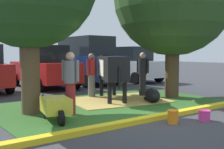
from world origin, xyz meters
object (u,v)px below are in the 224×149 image
(person_handler, at_px, (143,73))
(person_visitor_near, at_px, (70,81))
(bucket_pink, at_px, (204,115))
(cow_holstein, at_px, (112,68))
(sedan_red, at_px, (44,67))
(wheelbarrow, at_px, (56,106))
(calf_lying, at_px, (152,95))
(suv_black, at_px, (86,60))
(person_visitor_far, at_px, (91,74))
(bucket_orange, at_px, (173,117))
(hatchback_white, at_px, (131,64))

(person_handler, distance_m, person_visitor_near, 4.00)
(person_handler, xyz_separation_m, bucket_pink, (-1.48, -3.80, -0.77))
(cow_holstein, xyz_separation_m, sedan_red, (-0.38, 4.92, -0.14))
(wheelbarrow, bearing_deg, sedan_red, 68.78)
(cow_holstein, bearing_deg, person_handler, -1.60)
(calf_lying, relative_size, suv_black, 0.27)
(cow_holstein, distance_m, person_visitor_far, 0.96)
(person_handler, height_order, suv_black, suv_black)
(person_handler, bearing_deg, sedan_red, 110.30)
(person_handler, bearing_deg, bucket_pink, -111.34)
(calf_lying, height_order, person_visitor_near, person_visitor_near)
(cow_holstein, bearing_deg, bucket_orange, -103.70)
(calf_lying, height_order, person_handler, person_handler)
(person_handler, bearing_deg, cow_holstein, 178.40)
(person_handler, distance_m, hatchback_white, 5.98)
(wheelbarrow, bearing_deg, person_visitor_near, 34.28)
(cow_holstein, height_order, calf_lying, cow_holstein)
(wheelbarrow, xyz_separation_m, sedan_red, (2.59, 6.67, 0.60))
(wheelbarrow, height_order, suv_black, suv_black)
(bucket_pink, bearing_deg, hatchback_white, 59.81)
(bucket_orange, height_order, bucket_pink, bucket_orange)
(person_visitor_far, distance_m, wheelbarrow, 3.81)
(sedan_red, distance_m, hatchback_white, 5.37)
(person_visitor_near, distance_m, bucket_pink, 3.51)
(person_handler, bearing_deg, bucket_orange, -123.38)
(person_visitor_near, relative_size, bucket_pink, 5.53)
(calf_lying, bearing_deg, person_visitor_near, -178.23)
(person_handler, xyz_separation_m, wheelbarrow, (-4.43, -1.71, -0.52))
(person_visitor_near, bearing_deg, wheelbarrow, -145.72)
(wheelbarrow, distance_m, bucket_orange, 2.79)
(person_visitor_far, relative_size, hatchback_white, 0.37)
(bucket_orange, bearing_deg, person_handler, 56.62)
(wheelbarrow, xyz_separation_m, suv_black, (5.16, 7.02, 0.88))
(person_handler, bearing_deg, calf_lying, -119.27)
(person_handler, bearing_deg, suv_black, 82.19)
(calf_lying, xyz_separation_m, wheelbarrow, (-3.77, -0.53, 0.15))
(person_visitor_near, xyz_separation_m, suv_black, (4.52, 6.59, 0.36))
(suv_black, height_order, hatchback_white, suv_black)
(person_visitor_near, height_order, suv_black, suv_black)
(calf_lying, xyz_separation_m, person_handler, (0.66, 1.18, 0.67))
(person_handler, height_order, person_visitor_far, person_handler)
(wheelbarrow, height_order, sedan_red, sedan_red)
(wheelbarrow, relative_size, bucket_orange, 5.08)
(person_visitor_near, bearing_deg, cow_holstein, 29.33)
(bucket_pink, bearing_deg, person_visitor_near, 132.51)
(calf_lying, distance_m, hatchback_white, 7.36)
(calf_lying, bearing_deg, person_handler, 60.73)
(person_visitor_far, bearing_deg, sedan_red, 91.67)
(cow_holstein, bearing_deg, calf_lying, -56.96)
(bucket_pink, bearing_deg, sedan_red, 92.31)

